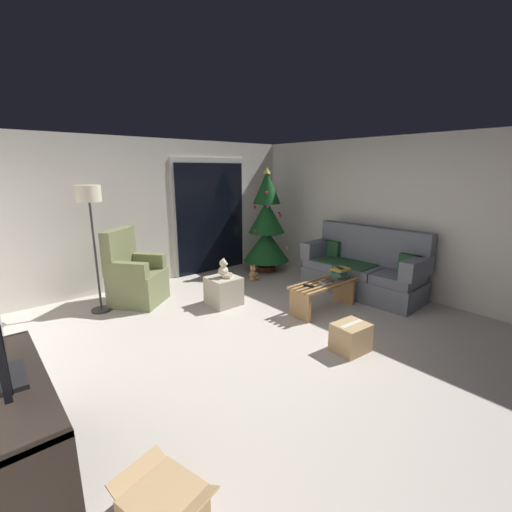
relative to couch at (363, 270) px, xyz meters
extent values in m
plane|color=#BCB2A8|center=(-2.32, -0.26, -0.40)|extent=(7.00, 7.00, 0.00)
cube|color=silver|center=(-2.32, 2.80, 0.85)|extent=(5.72, 0.12, 2.50)
cube|color=silver|center=(0.54, -0.26, 0.85)|extent=(0.12, 6.00, 2.50)
cube|color=silver|center=(-1.15, 2.73, 0.70)|extent=(1.60, 0.02, 2.20)
cube|color=black|center=(-1.15, 2.71, 0.65)|extent=(1.50, 0.02, 2.10)
cube|color=slate|center=(-0.07, -0.01, -0.23)|extent=(0.86, 1.94, 0.34)
cube|color=slate|center=(-0.05, -0.63, 0.01)|extent=(0.71, 0.64, 0.14)
cube|color=slate|center=(-0.09, -0.01, 0.01)|extent=(0.71, 0.64, 0.14)
cube|color=slate|center=(-0.12, 0.61, 0.01)|extent=(0.71, 0.64, 0.14)
cube|color=slate|center=(0.23, 0.01, 0.38)|extent=(0.30, 1.91, 0.60)
cube|color=slate|center=(-0.02, -0.87, 0.22)|extent=(0.77, 0.24, 0.28)
cube|color=slate|center=(-0.11, 0.86, 0.22)|extent=(0.77, 0.24, 0.28)
cube|color=#234C2D|center=(-0.12, 0.24, 0.09)|extent=(0.65, 0.93, 0.02)
cube|color=#234C2D|center=(0.13, -0.70, 0.22)|extent=(0.14, 0.33, 0.28)
cube|color=#234C2D|center=(0.05, 0.70, 0.22)|extent=(0.14, 0.33, 0.28)
cube|color=#9E7547|center=(-1.06, -0.22, 0.00)|extent=(1.10, 0.05, 0.04)
cube|color=#9E7547|center=(-1.06, -0.14, 0.00)|extent=(1.10, 0.05, 0.04)
cube|color=#9E7547|center=(-1.06, -0.05, 0.00)|extent=(1.10, 0.05, 0.04)
cube|color=#9E7547|center=(-1.06, 0.04, 0.00)|extent=(1.10, 0.05, 0.04)
cube|color=#9E7547|center=(-1.06, 0.13, 0.00)|extent=(1.10, 0.05, 0.04)
cube|color=#9E7547|center=(-1.55, -0.05, -0.21)|extent=(0.05, 0.36, 0.38)
cube|color=#9E7547|center=(-0.57, -0.05, -0.21)|extent=(0.05, 0.36, 0.38)
cube|color=#333338|center=(-0.94, -0.07, 0.03)|extent=(0.11, 0.16, 0.02)
cube|color=black|center=(-1.36, -0.03, 0.03)|extent=(0.07, 0.16, 0.02)
cube|color=#ADADB2|center=(-1.15, -0.10, 0.03)|extent=(0.08, 0.16, 0.02)
cube|color=#4C4C51|center=(-0.73, -0.07, 0.04)|extent=(0.27, 0.22, 0.04)
cube|color=#337042|center=(-0.74, -0.07, 0.08)|extent=(0.19, 0.19, 0.04)
cube|color=#285684|center=(-0.73, -0.07, 0.12)|extent=(0.21, 0.20, 0.04)
cube|color=#B79333|center=(-0.72, -0.08, 0.16)|extent=(0.25, 0.20, 0.03)
cube|color=black|center=(-0.74, -0.08, 0.18)|extent=(0.12, 0.16, 0.01)
cylinder|color=#4C1E19|center=(-0.35, 1.98, -0.35)|extent=(0.36, 0.36, 0.10)
cylinder|color=brown|center=(-0.35, 1.98, -0.24)|extent=(0.08, 0.08, 0.12)
cone|color=#14471E|center=(-0.35, 1.98, 0.13)|extent=(0.90, 0.90, 0.62)
cone|color=#14471E|center=(-0.35, 1.98, 0.69)|extent=(0.71, 0.71, 0.62)
cone|color=#14471E|center=(-0.35, 1.98, 1.25)|extent=(0.53, 0.53, 0.62)
sphere|color=white|center=(0.00, 1.76, 0.06)|extent=(0.06, 0.06, 0.06)
sphere|color=#B233A5|center=(-0.48, 1.80, 0.91)|extent=(0.06, 0.06, 0.06)
sphere|color=#1E8C33|center=(-0.01, 2.06, 0.35)|extent=(0.06, 0.06, 0.06)
sphere|color=gold|center=(-0.21, 2.06, 1.16)|extent=(0.06, 0.06, 0.06)
sphere|color=#B233A5|center=(-0.12, 1.88, 0.75)|extent=(0.06, 0.06, 0.06)
sphere|color=red|center=(-0.67, 1.94, 0.46)|extent=(0.06, 0.06, 0.06)
sphere|color=white|center=(-0.14, 2.03, 0.93)|extent=(0.06, 0.06, 0.06)
sphere|color=#1E8C33|center=(-0.26, 2.18, 0.91)|extent=(0.06, 0.06, 0.06)
sphere|color=red|center=(-0.54, 2.11, 0.88)|extent=(0.06, 0.06, 0.06)
sphere|color=red|center=(-0.17, 1.78, 0.71)|extent=(0.06, 0.06, 0.06)
sphere|color=red|center=(-0.47, 1.87, 1.16)|extent=(0.06, 0.06, 0.06)
cone|color=#EAD14C|center=(-0.35, 1.98, 1.57)|extent=(0.14, 0.14, 0.12)
cube|color=olive|center=(-2.98, 1.94, -0.24)|extent=(0.96, 0.96, 0.31)
cube|color=olive|center=(-2.98, 1.94, 0.00)|extent=(0.96, 0.96, 0.18)
cube|color=olive|center=(-3.15, 2.15, 0.41)|extent=(0.63, 0.55, 0.64)
cube|color=olive|center=(-2.75, 2.10, 0.20)|extent=(0.47, 0.54, 0.22)
cube|color=olive|center=(-3.19, 1.74, 0.20)|extent=(0.47, 0.54, 0.22)
cylinder|color=#2D2D30|center=(-3.53, 1.99, -0.39)|extent=(0.28, 0.28, 0.02)
cylinder|color=#2D2D30|center=(-3.53, 1.99, 0.40)|extent=(0.03, 0.03, 1.55)
cylinder|color=beige|center=(-3.53, 1.99, 1.27)|extent=(0.32, 0.32, 0.22)
cube|color=black|center=(-4.82, -0.71, -0.38)|extent=(0.40, 1.40, 0.04)
cube|color=black|center=(-4.82, -0.71, 0.36)|extent=(0.40, 1.40, 0.04)
cube|color=black|center=(-4.82, -0.03, -0.01)|extent=(0.40, 0.04, 0.77)
cube|color=black|center=(-4.82, -0.71, -0.01)|extent=(0.40, 0.04, 0.74)
cube|color=black|center=(-4.82, -0.71, -0.01)|extent=(0.40, 1.33, 0.04)
cube|color=black|center=(-4.82, -0.71, 0.39)|extent=(0.21, 0.37, 0.03)
cube|color=black|center=(-4.82, -0.71, 0.43)|extent=(0.04, 0.06, 0.06)
cube|color=black|center=(-4.80, -0.71, 0.72)|extent=(0.04, 0.79, 0.47)
cube|color=#B2A893|center=(-2.04, 1.05, -0.19)|extent=(0.44, 0.44, 0.42)
cylinder|color=beige|center=(-1.96, 1.04, 0.06)|extent=(0.12, 0.12, 0.06)
cylinder|color=beige|center=(-2.03, 0.98, 0.06)|extent=(0.12, 0.12, 0.06)
sphere|color=beige|center=(-2.04, 1.05, 0.12)|extent=(0.15, 0.15, 0.15)
sphere|color=beige|center=(-2.04, 1.05, 0.24)|extent=(0.11, 0.11, 0.11)
sphere|color=#F4E5C1|center=(-2.00, 1.02, 0.23)|extent=(0.04, 0.04, 0.04)
sphere|color=beige|center=(-2.01, 1.08, 0.29)|extent=(0.04, 0.04, 0.04)
sphere|color=beige|center=(-2.06, 1.03, 0.29)|extent=(0.04, 0.04, 0.04)
sphere|color=beige|center=(-1.97, 1.09, 0.13)|extent=(0.06, 0.06, 0.06)
sphere|color=beige|center=(-2.08, 0.99, 0.13)|extent=(0.06, 0.06, 0.06)
cylinder|color=tan|center=(-0.88, 1.65, -0.37)|extent=(0.07, 0.11, 0.06)
cylinder|color=tan|center=(-0.98, 1.65, -0.37)|extent=(0.07, 0.11, 0.06)
sphere|color=tan|center=(-0.93, 1.71, -0.30)|extent=(0.15, 0.15, 0.15)
sphere|color=tan|center=(-0.93, 1.71, -0.18)|extent=(0.11, 0.11, 0.11)
sphere|color=tan|center=(-0.93, 1.66, -0.19)|extent=(0.04, 0.04, 0.04)
sphere|color=tan|center=(-0.89, 1.71, -0.13)|extent=(0.04, 0.04, 0.04)
sphere|color=tan|center=(-0.97, 1.71, -0.13)|extent=(0.04, 0.04, 0.04)
sphere|color=tan|center=(-0.86, 1.69, -0.29)|extent=(0.06, 0.06, 0.06)
sphere|color=tan|center=(-1.00, 1.69, -0.29)|extent=(0.06, 0.06, 0.06)
cube|color=tan|center=(-4.32, -1.35, -0.10)|extent=(0.37, 0.18, 0.06)
cube|color=tan|center=(-4.21, -1.77, -0.10)|extent=(0.37, 0.18, 0.06)
cube|color=tan|center=(-1.75, -1.01, -0.24)|extent=(0.40, 0.35, 0.32)
cube|color=beige|center=(-1.75, -1.01, -0.07)|extent=(0.34, 0.08, 0.00)
camera|label=1|loc=(-4.87, -3.07, 1.59)|focal=24.62mm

